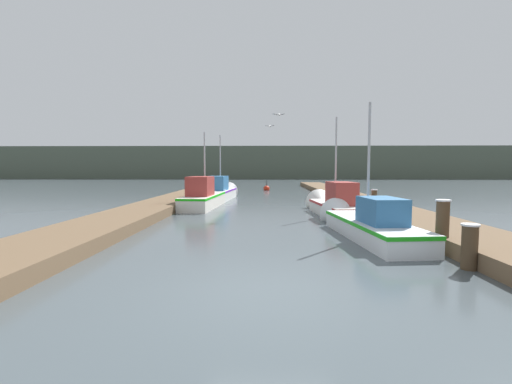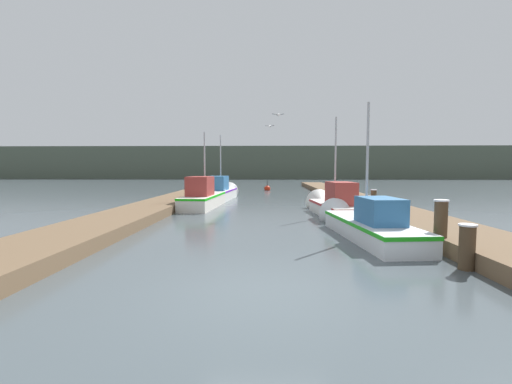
{
  "view_description": "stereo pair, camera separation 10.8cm",
  "coord_description": "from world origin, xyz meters",
  "px_view_note": "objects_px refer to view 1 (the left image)",
  "views": [
    {
      "loc": [
        -0.12,
        -5.77,
        2.14
      ],
      "look_at": [
        -0.58,
        13.61,
        0.77
      ],
      "focal_mm": 24.0,
      "sensor_mm": 36.0,
      "label": 1
    },
    {
      "loc": [
        -0.02,
        -5.77,
        2.14
      ],
      "look_at": [
        -0.58,
        13.61,
        0.77
      ],
      "focal_mm": 24.0,
      "sensor_mm": 36.0,
      "label": 2
    }
  ],
  "objects_px": {
    "mooring_piling_1": "(442,226)",
    "mooring_piling_3": "(200,193)",
    "mooring_piling_0": "(470,246)",
    "seagull_lead": "(279,115)",
    "channel_buoy": "(267,189)",
    "fishing_boat_1": "(333,204)",
    "fishing_boat_3": "(221,191)",
    "fishing_boat_2": "(206,197)",
    "mooring_piling_2": "(374,205)",
    "seagull_1": "(270,126)",
    "fishing_boat_0": "(363,222)"
  },
  "relations": [
    {
      "from": "fishing_boat_2",
      "to": "mooring_piling_2",
      "type": "xyz_separation_m",
      "value": [
        7.68,
        -4.95,
        0.1
      ]
    },
    {
      "from": "mooring_piling_0",
      "to": "channel_buoy",
      "type": "xyz_separation_m",
      "value": [
        -4.09,
        25.31,
        -0.33
      ]
    },
    {
      "from": "fishing_boat_0",
      "to": "mooring_piling_1",
      "type": "xyz_separation_m",
      "value": [
        1.32,
        -2.27,
        0.28
      ]
    },
    {
      "from": "channel_buoy",
      "to": "seagull_lead",
      "type": "xyz_separation_m",
      "value": [
        0.43,
        -16.55,
        4.41
      ]
    },
    {
      "from": "fishing_boat_0",
      "to": "mooring_piling_3",
      "type": "distance_m",
      "value": 13.2
    },
    {
      "from": "mooring_piling_1",
      "to": "fishing_boat_0",
      "type": "bearing_deg",
      "value": 120.11
    },
    {
      "from": "fishing_boat_2",
      "to": "mooring_piling_0",
      "type": "distance_m",
      "value": 13.83
    },
    {
      "from": "mooring_piling_1",
      "to": "channel_buoy",
      "type": "distance_m",
      "value": 24.25
    },
    {
      "from": "fishing_boat_2",
      "to": "mooring_piling_1",
      "type": "relative_size",
      "value": 4.57
    },
    {
      "from": "fishing_boat_0",
      "to": "fishing_boat_2",
      "type": "xyz_separation_m",
      "value": [
        -6.42,
        7.85,
        0.14
      ]
    },
    {
      "from": "fishing_boat_1",
      "to": "channel_buoy",
      "type": "distance_m",
      "value": 17.03
    },
    {
      "from": "mooring_piling_1",
      "to": "mooring_piling_3",
      "type": "bearing_deg",
      "value": 123.05
    },
    {
      "from": "mooring_piling_3",
      "to": "fishing_boat_3",
      "type": "bearing_deg",
      "value": 49.51
    },
    {
      "from": "fishing_boat_3",
      "to": "mooring_piling_0",
      "type": "xyz_separation_m",
      "value": [
        7.29,
        -16.08,
        -0.04
      ]
    },
    {
      "from": "seagull_lead",
      "to": "mooring_piling_1",
      "type": "bearing_deg",
      "value": 116.16
    },
    {
      "from": "fishing_boat_2",
      "to": "channel_buoy",
      "type": "relative_size",
      "value": 5.69
    },
    {
      "from": "mooring_piling_0",
      "to": "mooring_piling_2",
      "type": "height_order",
      "value": "mooring_piling_2"
    },
    {
      "from": "fishing_boat_2",
      "to": "mooring_piling_2",
      "type": "relative_size",
      "value": 4.8
    },
    {
      "from": "fishing_boat_1",
      "to": "fishing_boat_3",
      "type": "bearing_deg",
      "value": 123.91
    },
    {
      "from": "fishing_boat_3",
      "to": "seagull_1",
      "type": "distance_m",
      "value": 6.51
    },
    {
      "from": "fishing_boat_1",
      "to": "mooring_piling_0",
      "type": "bearing_deg",
      "value": -87.64
    },
    {
      "from": "fishing_boat_1",
      "to": "seagull_lead",
      "type": "height_order",
      "value": "seagull_lead"
    },
    {
      "from": "mooring_piling_3",
      "to": "seagull_1",
      "type": "xyz_separation_m",
      "value": [
        4.45,
        -2.64,
        3.97
      ]
    },
    {
      "from": "mooring_piling_1",
      "to": "seagull_1",
      "type": "bearing_deg",
      "value": 111.51
    },
    {
      "from": "channel_buoy",
      "to": "seagull_1",
      "type": "bearing_deg",
      "value": -89.65
    },
    {
      "from": "mooring_piling_0",
      "to": "mooring_piling_1",
      "type": "distance_m",
      "value": 1.47
    },
    {
      "from": "fishing_boat_3",
      "to": "mooring_piling_0",
      "type": "relative_size",
      "value": 6.13
    },
    {
      "from": "mooring_piling_2",
      "to": "seagull_1",
      "type": "xyz_separation_m",
      "value": [
        -4.12,
        5.45,
        3.82
      ]
    },
    {
      "from": "fishing_boat_2",
      "to": "seagull_lead",
      "type": "distance_m",
      "value": 6.28
    },
    {
      "from": "fishing_boat_2",
      "to": "mooring_piling_1",
      "type": "height_order",
      "value": "fishing_boat_2"
    },
    {
      "from": "mooring_piling_0",
      "to": "seagull_lead",
      "type": "relative_size",
      "value": 1.76
    },
    {
      "from": "fishing_boat_2",
      "to": "fishing_boat_3",
      "type": "relative_size",
      "value": 1.04
    },
    {
      "from": "mooring_piling_1",
      "to": "mooring_piling_3",
      "type": "height_order",
      "value": "mooring_piling_1"
    },
    {
      "from": "fishing_boat_1",
      "to": "channel_buoy",
      "type": "height_order",
      "value": "fishing_boat_1"
    },
    {
      "from": "seagull_1",
      "to": "fishing_boat_2",
      "type": "bearing_deg",
      "value": -153.54
    },
    {
      "from": "fishing_boat_2",
      "to": "mooring_piling_3",
      "type": "bearing_deg",
      "value": 109.86
    },
    {
      "from": "seagull_1",
      "to": "mooring_piling_0",
      "type": "bearing_deg",
      "value": -53.08
    },
    {
      "from": "fishing_boat_3",
      "to": "channel_buoy",
      "type": "height_order",
      "value": "fishing_boat_3"
    },
    {
      "from": "mooring_piling_1",
      "to": "seagull_lead",
      "type": "distance_m",
      "value": 9.13
    },
    {
      "from": "channel_buoy",
      "to": "seagull_1",
      "type": "xyz_separation_m",
      "value": [
        0.08,
        -13.24,
        4.3
      ]
    },
    {
      "from": "mooring_piling_0",
      "to": "mooring_piling_3",
      "type": "relative_size",
      "value": 1.0
    },
    {
      "from": "fishing_boat_2",
      "to": "seagull_lead",
      "type": "relative_size",
      "value": 11.2
    },
    {
      "from": "fishing_boat_3",
      "to": "seagull_lead",
      "type": "relative_size",
      "value": 10.79
    },
    {
      "from": "seagull_lead",
      "to": "seagull_1",
      "type": "relative_size",
      "value": 0.99
    },
    {
      "from": "fishing_boat_0",
      "to": "mooring_piling_2",
      "type": "xyz_separation_m",
      "value": [
        1.25,
        2.9,
        0.25
      ]
    },
    {
      "from": "channel_buoy",
      "to": "fishing_boat_2",
      "type": "bearing_deg",
      "value": -104.2
    },
    {
      "from": "fishing_boat_3",
      "to": "seagull_1",
      "type": "relative_size",
      "value": 10.66
    },
    {
      "from": "mooring_piling_0",
      "to": "fishing_boat_1",
      "type": "bearing_deg",
      "value": 97.63
    },
    {
      "from": "mooring_piling_2",
      "to": "seagull_lead",
      "type": "distance_m",
      "value": 5.85
    },
    {
      "from": "fishing_boat_2",
      "to": "mooring_piling_0",
      "type": "height_order",
      "value": "fishing_boat_2"
    }
  ]
}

